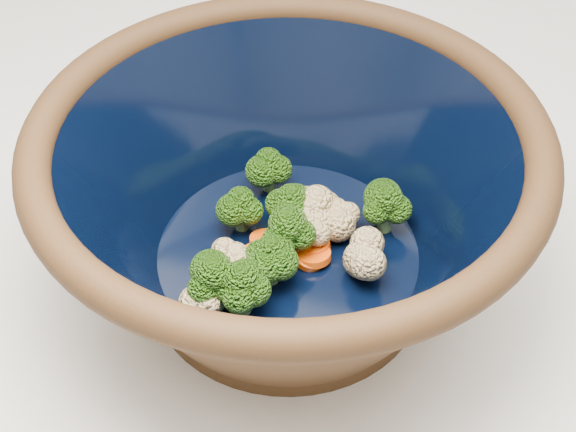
# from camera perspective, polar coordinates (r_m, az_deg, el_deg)

# --- Properties ---
(mixing_bowl) EXTENTS (0.37, 0.37, 0.16)m
(mixing_bowl) POSITION_cam_1_polar(r_m,az_deg,el_deg) (0.59, 0.00, 1.08)
(mixing_bowl) COLOR black
(mixing_bowl) RESTS_ON counter
(vegetable_pile) EXTENTS (0.14, 0.18, 0.05)m
(vegetable_pile) POSITION_cam_1_polar(r_m,az_deg,el_deg) (0.60, -0.49, -1.32)
(vegetable_pile) COLOR #608442
(vegetable_pile) RESTS_ON mixing_bowl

